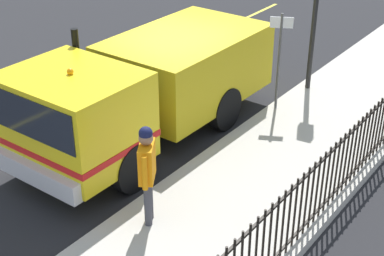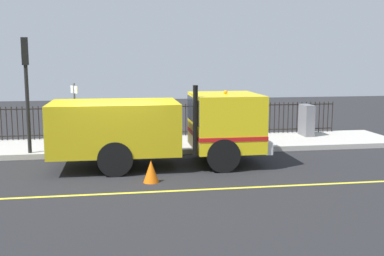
% 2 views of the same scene
% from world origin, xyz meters
% --- Properties ---
extents(ground_plane, '(45.30, 45.30, 0.00)m').
position_xyz_m(ground_plane, '(0.00, 0.00, 0.00)').
color(ground_plane, '#232326').
rests_on(ground_plane, ground).
extents(sidewalk_slab, '(2.96, 20.59, 0.17)m').
position_xyz_m(sidewalk_slab, '(3.41, 0.00, 0.09)').
color(sidewalk_slab, '#B7B2A8').
rests_on(sidewalk_slab, ground).
extents(lane_marking, '(0.12, 18.53, 0.01)m').
position_xyz_m(lane_marking, '(-2.27, 0.00, 0.00)').
color(lane_marking, yellow).
rests_on(lane_marking, ground).
extents(work_truck, '(2.42, 6.31, 2.46)m').
position_xyz_m(work_truck, '(0.46, -1.51, 1.25)').
color(work_truck, yellow).
rests_on(work_truck, ground).
extents(worker_standing, '(0.46, 0.56, 1.76)m').
position_xyz_m(worker_standing, '(2.52, -3.68, 1.25)').
color(worker_standing, orange).
rests_on(worker_standing, sidewalk_slab).
extents(iron_fence, '(0.04, 17.54, 1.24)m').
position_xyz_m(iron_fence, '(4.72, -0.00, 0.80)').
color(iron_fence, black).
rests_on(iron_fence, sidewalk_slab).
extents(traffic_light_near, '(0.33, 0.26, 3.65)m').
position_xyz_m(traffic_light_near, '(2.20, 2.77, 2.78)').
color(traffic_light_near, black).
rests_on(traffic_light_near, sidewalk_slab).
extents(utility_cabinet, '(0.82, 0.36, 1.21)m').
position_xyz_m(utility_cabinet, '(3.96, -7.32, 0.78)').
color(utility_cabinet, slate).
rests_on(utility_cabinet, sidewalk_slab).
extents(traffic_cone, '(0.41, 0.41, 0.58)m').
position_xyz_m(traffic_cone, '(-1.38, -0.85, 0.29)').
color(traffic_cone, orange).
rests_on(traffic_cone, ground).
extents(street_sign, '(0.46, 0.26, 2.22)m').
position_xyz_m(street_sign, '(2.11, 1.31, 1.57)').
color(street_sign, '#4C4C4C').
rests_on(street_sign, sidewalk_slab).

